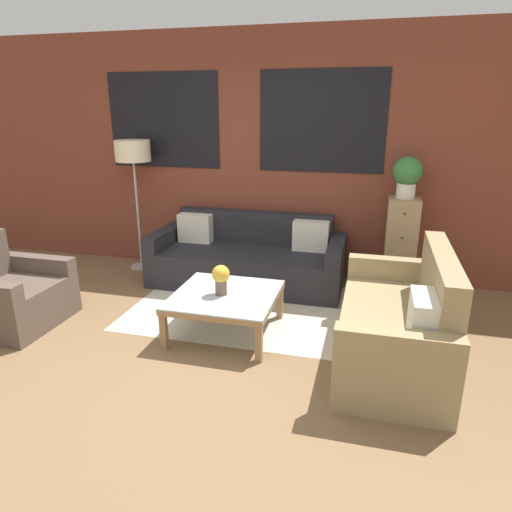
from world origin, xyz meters
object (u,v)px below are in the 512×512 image
Objects in this scene: coffee_table at (225,299)px; flower_vase at (221,278)px; drawer_cabinet at (400,245)px; settee_vintage at (399,326)px; floor_lamp at (133,156)px; armchair_corner at (10,296)px; potted_plant at (407,175)px; couch_dark at (248,260)px.

coffee_table is 3.34× the size of flower_vase.
drawer_cabinet reaches higher than coffee_table.
drawer_cabinet reaches higher than settee_vintage.
settee_vintage is 1.04× the size of floor_lamp.
armchair_corner is 3.17× the size of flower_vase.
drawer_cabinet is at bearing 27.11° from armchair_corner.
potted_plant reaches higher than settee_vintage.
drawer_cabinet is 3.83× the size of flower_vase.
coffee_table is 2.34m from potted_plant.
coffee_table is 0.87× the size of drawer_cabinet.
potted_plant reaches higher than coffee_table.
floor_lamp is at bearing -178.91° from drawer_cabinet.
couch_dark is 1.31m from flower_vase.
floor_lamp is 3.14m from potted_plant.
floor_lamp is at bearing 138.36° from coffee_table.
couch_dark reaches higher than flower_vase.
drawer_cabinet is at bearing 7.88° from couch_dark.
couch_dark is 1.85m from floor_lamp.
couch_dark is 1.26m from coffee_table.
coffee_table is at bearing -135.99° from potted_plant.
floor_lamp is (0.41, 1.75, 1.12)m from armchair_corner.
armchair_corner is (-1.87, -1.58, 0.00)m from couch_dark.
armchair_corner is at bearing -139.75° from couch_dark.
armchair_corner is at bearing -170.66° from coffee_table.
potted_plant is (1.67, 0.23, 1.01)m from couch_dark.
coffee_table is (0.14, -1.25, 0.05)m from couch_dark.
settee_vintage is 1.62m from drawer_cabinet.
floor_lamp is 1.53× the size of drawer_cabinet.
floor_lamp is at bearing 153.37° from settee_vintage.
armchair_corner is 0.83× the size of drawer_cabinet.
settee_vintage is at bearing -3.71° from flower_vase.
floor_lamp reaches higher than armchair_corner.
floor_lamp is (-3.08, 1.55, 1.09)m from settee_vintage.
potted_plant is at bearing 44.01° from coffee_table.
settee_vintage reaches higher than flower_vase.
couch_dark is 1.97m from potted_plant.
floor_lamp reaches higher than settee_vintage.
drawer_cabinet is at bearing 88.18° from settee_vintage.
couch_dark reaches higher than coffee_table.
armchair_corner is 2.12m from floor_lamp.
floor_lamp is 5.87× the size of flower_vase.
flower_vase is at bearing -139.28° from coffee_table.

